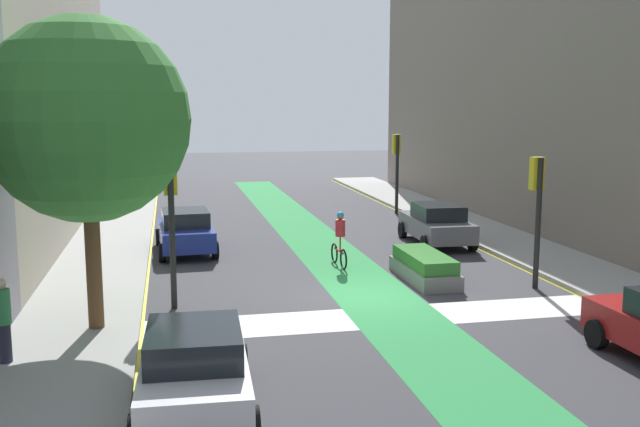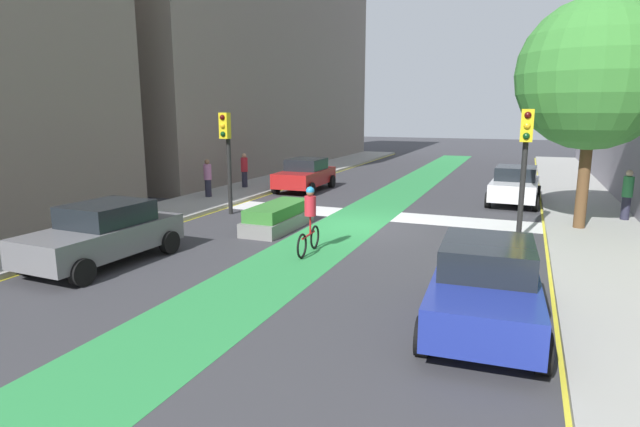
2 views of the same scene
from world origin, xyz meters
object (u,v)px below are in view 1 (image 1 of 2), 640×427
(cyclist_in_lane, at_px, (340,238))
(pedestrian_sidewalk_left_a, at_px, (3,319))
(traffic_signal_near_left, at_px, (171,204))
(car_grey_right_far, at_px, (437,224))
(traffic_signal_far_right, at_px, (396,158))
(median_planter, at_px, (424,267))
(traffic_signal_near_right, at_px, (537,196))
(car_blue_left_far, at_px, (185,231))
(street_tree_near, at_px, (87,120))
(car_white_left_near, at_px, (195,368))

(cyclist_in_lane, bearing_deg, pedestrian_sidewalk_left_a, -139.43)
(traffic_signal_near_left, bearing_deg, cyclist_in_lane, 34.26)
(car_grey_right_far, height_order, pedestrian_sidewalk_left_a, pedestrian_sidewalk_left_a)
(traffic_signal_far_right, distance_m, median_planter, 13.68)
(traffic_signal_near_left, height_order, median_planter, traffic_signal_near_left)
(traffic_signal_near_right, xyz_separation_m, traffic_signal_far_right, (0.47, 14.55, 0.02))
(car_blue_left_far, bearing_deg, car_grey_right_far, -2.89)
(traffic_signal_far_right, distance_m, car_blue_left_far, 12.85)
(traffic_signal_near_left, xyz_separation_m, traffic_signal_far_right, (10.84, 14.47, -0.06))
(pedestrian_sidewalk_left_a, bearing_deg, cyclist_in_lane, 40.57)
(traffic_signal_near_right, height_order, car_blue_left_far, traffic_signal_near_right)
(traffic_signal_near_left, bearing_deg, median_planter, 10.48)
(car_blue_left_far, bearing_deg, cyclist_in_lane, -34.70)
(street_tree_near, bearing_deg, car_white_left_near, -66.46)
(car_blue_left_far, bearing_deg, traffic_signal_near_left, -93.88)
(cyclist_in_lane, bearing_deg, traffic_signal_far_right, 63.27)
(traffic_signal_far_right, distance_m, car_white_left_near, 23.74)
(street_tree_near, distance_m, median_planter, 10.90)
(traffic_signal_far_right, bearing_deg, traffic_signal_near_left, -126.84)
(traffic_signal_near_right, bearing_deg, traffic_signal_near_left, 179.51)
(car_grey_right_far, distance_m, cyclist_in_lane, 5.39)
(car_white_left_near, bearing_deg, cyclist_in_lane, 63.86)
(traffic_signal_near_right, xyz_separation_m, car_blue_left_far, (-9.89, 7.18, -1.90))
(car_grey_right_far, distance_m, street_tree_near, 15.08)
(traffic_signal_near_right, distance_m, pedestrian_sidewalk_left_a, 14.38)
(traffic_signal_far_right, height_order, median_planter, traffic_signal_far_right)
(car_blue_left_far, relative_size, pedestrian_sidewalk_left_a, 2.44)
(traffic_signal_near_left, xyz_separation_m, median_planter, (7.52, 1.39, -2.38))
(traffic_signal_near_right, xyz_separation_m, median_planter, (-2.84, 1.48, -2.30))
(pedestrian_sidewalk_left_a, distance_m, street_tree_near, 4.70)
(traffic_signal_near_right, relative_size, car_blue_left_far, 0.90)
(traffic_signal_far_right, relative_size, pedestrian_sidewalk_left_a, 2.20)
(car_blue_left_far, height_order, median_planter, car_blue_left_far)
(street_tree_near, bearing_deg, cyclist_in_lane, 37.58)
(car_white_left_near, xyz_separation_m, median_planter, (7.22, 8.11, -0.40))
(car_white_left_near, bearing_deg, traffic_signal_near_right, 33.38)
(traffic_signal_near_left, relative_size, street_tree_near, 0.55)
(traffic_signal_near_right, xyz_separation_m, pedestrian_sidewalk_left_a, (-13.78, -3.78, -1.66))
(car_blue_left_far, distance_m, car_white_left_near, 13.82)
(car_grey_right_far, xyz_separation_m, street_tree_near, (-11.74, -8.49, 4.19))
(car_grey_right_far, relative_size, cyclist_in_lane, 2.30)
(car_blue_left_far, distance_m, pedestrian_sidewalk_left_a, 11.64)
(car_blue_left_far, distance_m, median_planter, 9.07)
(traffic_signal_near_right, xyz_separation_m, car_grey_right_far, (-0.44, 6.71, -1.90))
(traffic_signal_far_right, distance_m, pedestrian_sidewalk_left_a, 23.28)
(traffic_signal_far_right, xyz_separation_m, pedestrian_sidewalk_left_a, (-14.25, -18.33, -1.67))
(traffic_signal_far_right, height_order, street_tree_near, street_tree_near)
(traffic_signal_near_left, height_order, street_tree_near, street_tree_near)
(car_white_left_near, bearing_deg, pedestrian_sidewalk_left_a, 142.50)
(traffic_signal_far_right, xyz_separation_m, car_grey_right_far, (-0.91, -7.84, -1.92))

